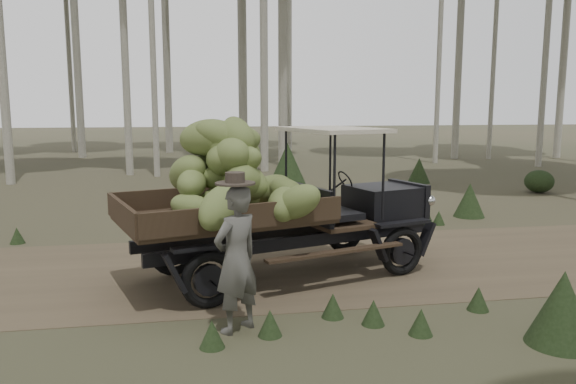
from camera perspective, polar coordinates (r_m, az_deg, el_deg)
name	(u,v)px	position (r m, az deg, el deg)	size (l,w,h in m)	color
ground	(179,272)	(8.77, -11.01, -7.97)	(120.00, 120.00, 0.00)	#473D2B
dirt_track	(179,272)	(8.77, -11.01, -7.95)	(70.00, 4.00, 0.01)	brown
banana_truck	(260,185)	(7.92, -2.90, 0.75)	(4.96, 3.13, 2.45)	black
farmer	(236,257)	(6.25, -5.28, -6.62)	(0.72, 0.68, 1.79)	#514F4A
undergrowth	(243,278)	(6.51, -4.63, -8.69)	(22.58, 21.68, 1.39)	#233319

